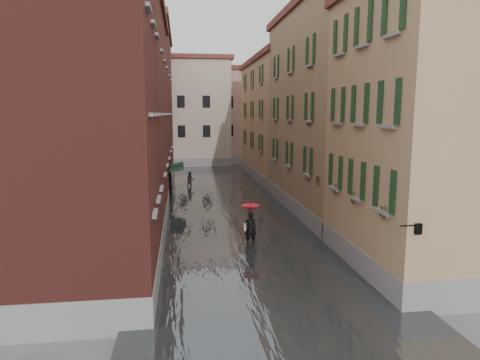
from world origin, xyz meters
TOP-DOWN VIEW (x-y plane):
  - ground at (0.00, 0.00)m, footprint 120.00×120.00m
  - floodwater at (0.00, 13.00)m, footprint 10.00×60.00m
  - building_left_near at (-7.00, -2.00)m, footprint 6.00×8.00m
  - building_left_mid at (-7.00, 9.00)m, footprint 6.00×14.00m
  - building_left_far at (-7.00, 24.00)m, footprint 6.00×16.00m
  - building_right_near at (7.00, -2.00)m, footprint 6.00×8.00m
  - building_right_mid at (7.00, 9.00)m, footprint 6.00×14.00m
  - building_right_far at (7.00, 24.00)m, footprint 6.00×16.00m
  - building_end_cream at (-3.00, 38.00)m, footprint 12.00×9.00m
  - building_end_pink at (6.00, 40.00)m, footprint 10.00×9.00m
  - awning_near at (-3.49, 13.64)m, footprint 1.09×2.77m
  - awning_far at (-3.49, 15.56)m, footprint 1.09×2.99m
  - wall_lantern at (4.33, -6.00)m, footprint 0.71×0.22m
  - window_planters at (4.12, -0.75)m, footprint 0.59×8.18m
  - pedestrian_main at (0.33, 2.43)m, footprint 0.97×0.97m
  - pedestrian_far at (-2.32, 19.34)m, footprint 0.84×0.71m

SIDE VIEW (x-z plane):
  - ground at x=0.00m, z-range 0.00..0.00m
  - floodwater at x=0.00m, z-range 0.00..0.20m
  - pedestrian_far at x=-2.32m, z-range 0.00..1.52m
  - pedestrian_main at x=0.33m, z-range 0.22..2.28m
  - awning_near at x=-3.49m, z-range 1.06..3.86m
  - awning_far at x=-3.49m, z-range 1.07..3.87m
  - wall_lantern at x=4.33m, z-range 2.83..3.18m
  - window_planters at x=4.12m, z-range 3.09..3.93m
  - building_right_near at x=7.00m, z-range 0.00..11.50m
  - building_right_far at x=7.00m, z-range 0.00..11.50m
  - building_end_pink at x=6.00m, z-range 0.00..12.00m
  - building_left_mid at x=-7.00m, z-range 0.00..12.50m
  - building_left_near at x=-7.00m, z-range 0.00..13.00m
  - building_right_mid at x=7.00m, z-range 0.00..13.00m
  - building_end_cream at x=-3.00m, z-range 0.00..13.00m
  - building_left_far at x=-7.00m, z-range 0.00..14.00m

